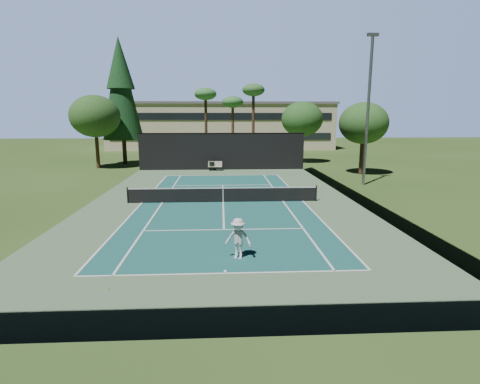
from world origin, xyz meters
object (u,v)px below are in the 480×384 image
object	(u,v)px
player	(238,239)
tennis_ball_d	(161,190)
tennis_ball_c	(227,197)
trash_bin	(212,166)
tennis_ball_b	(225,191)
park_bench	(215,166)
tennis_net	(223,194)
tennis_ball_a	(108,289)

from	to	relation	value
player	tennis_ball_d	bearing A→B (deg)	126.35
tennis_ball_c	trash_bin	world-z (taller)	trash_bin
tennis_ball_b	park_bench	xyz separation A→B (m)	(-0.94, 11.44, 0.51)
tennis_net	tennis_ball_c	world-z (taller)	tennis_net
tennis_ball_c	tennis_ball_d	distance (m)	5.89
tennis_ball_b	trash_bin	xyz separation A→B (m)	(-1.31, 11.49, 0.44)
player	tennis_ball_d	size ratio (longest dim) A/B	24.30
tennis_ball_d	park_bench	size ratio (longest dim) A/B	0.05
tennis_net	tennis_ball_c	bearing A→B (deg)	79.27
player	park_bench	xyz separation A→B (m)	(-1.31, 25.70, -0.30)
park_bench	trash_bin	world-z (taller)	park_bench
tennis_ball_a	trash_bin	bearing A→B (deg)	84.32
player	park_bench	distance (m)	25.73
tennis_ball_a	tennis_ball_c	size ratio (longest dim) A/B	0.95
tennis_ball_a	park_bench	world-z (taller)	park_bench
trash_bin	park_bench	bearing A→B (deg)	-8.17
tennis_net	park_bench	distance (m)	15.35
tennis_net	tennis_ball_a	world-z (taller)	tennis_net
player	tennis_ball_c	distance (m)	11.90
tennis_net	tennis_ball_c	xyz separation A→B (m)	(0.28, 1.50, -0.52)
tennis_ball_b	trash_bin	size ratio (longest dim) A/B	0.07
player	park_bench	bearing A→B (deg)	109.18
player	tennis_ball_d	distance (m)	15.74
tennis_ball_d	park_bench	world-z (taller)	park_bench
tennis_ball_a	tennis_ball_b	size ratio (longest dim) A/B	0.95
tennis_ball_c	tennis_ball_d	bearing A→B (deg)	150.64
tennis_ball_d	tennis_ball_a	bearing A→B (deg)	-87.07
tennis_ball_d	trash_bin	distance (m)	11.61
tennis_ball_b	park_bench	world-z (taller)	park_bench
tennis_net	trash_bin	size ratio (longest dim) A/B	13.65
tennis_ball_b	tennis_ball_c	distance (m)	2.39
tennis_ball_c	tennis_net	bearing A→B (deg)	-100.73
tennis_net	park_bench	world-z (taller)	tennis_net
trash_bin	tennis_ball_a	bearing A→B (deg)	-95.68
player	tennis_ball_c	world-z (taller)	player
player	tennis_ball_b	xyz separation A→B (m)	(-0.38, 14.26, -0.82)
tennis_ball_a	tennis_ball_d	bearing A→B (deg)	92.93
tennis_ball_d	park_bench	bearing A→B (deg)	69.52
tennis_ball_a	park_bench	xyz separation A→B (m)	(3.20, 28.32, 0.51)
tennis_ball_d	trash_bin	world-z (taller)	trash_bin
tennis_net	trash_bin	world-z (taller)	tennis_net
tennis_net	tennis_ball_d	distance (m)	6.56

